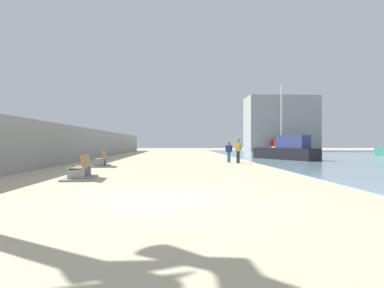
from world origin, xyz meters
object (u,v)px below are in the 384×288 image
object	(u,v)px
person_walking	(238,149)
boat_nearest	(286,150)
bench_far	(100,163)
person_standing	(229,151)
bench_near	(81,173)
boat_far_left	(277,147)

from	to	relation	value
person_walking	boat_nearest	bearing A→B (deg)	40.47
bench_far	person_walking	bearing A→B (deg)	15.61
bench_far	boat_nearest	distance (m)	15.56
person_standing	bench_near	bearing A→B (deg)	-126.99
bench_near	bench_far	distance (m)	6.68
person_standing	boat_far_left	distance (m)	30.05
person_walking	boat_nearest	distance (m)	6.53
bench_near	boat_nearest	world-z (taller)	boat_nearest
boat_far_left	bench_near	bearing A→B (deg)	-118.20
person_walking	boat_nearest	size ratio (longest dim) A/B	0.26
bench_near	boat_far_left	distance (m)	42.66
bench_near	boat_far_left	bearing A→B (deg)	61.80
person_standing	boat_far_left	size ratio (longest dim) A/B	0.24
bench_near	person_walking	xyz separation A→B (m)	(8.20, 9.15, 0.79)
person_walking	boat_nearest	world-z (taller)	boat_nearest
bench_far	boat_nearest	world-z (taller)	boat_nearest
bench_near	person_standing	distance (m)	12.84
person_standing	boat_nearest	distance (m)	6.29
bench_far	boat_nearest	bearing A→B (deg)	25.78
bench_far	person_standing	xyz separation A→B (m)	(8.56, 3.62, 0.62)
bench_far	boat_far_left	distance (m)	37.42
person_walking	person_standing	size ratio (longest dim) A/B	1.16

